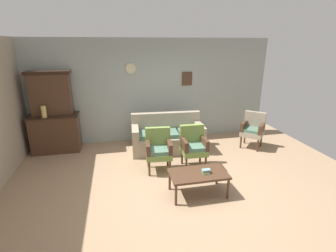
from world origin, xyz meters
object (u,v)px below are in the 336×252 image
side_cabinet (56,133)px  floral_couch (167,137)px  coffee_table (198,175)px  vase_on_cabinet (44,112)px  armchair_near_cabinet (158,148)px  book_stack_on_table (206,171)px  wingback_chair_by_fireplace (253,128)px  armchair_row_middle (193,145)px

side_cabinet → floral_couch: side_cabinet is taller
coffee_table → vase_on_cabinet: bearing=141.7°
floral_couch → armchair_near_cabinet: size_ratio=1.99×
armchair_near_cabinet → book_stack_on_table: armchair_near_cabinet is taller
vase_on_cabinet → floral_couch: (2.84, -0.34, -0.74)m
vase_on_cabinet → book_stack_on_table: 3.95m
book_stack_on_table → wingback_chair_by_fireplace: bearing=42.9°
armchair_row_middle → coffee_table: 1.07m
wingback_chair_by_fireplace → book_stack_on_table: wingback_chair_by_fireplace is taller
book_stack_on_table → armchair_near_cabinet: bearing=121.8°
vase_on_cabinet → coffee_table: size_ratio=0.27×
vase_on_cabinet → wingback_chair_by_fireplace: (5.01, -0.59, -0.57)m
armchair_near_cabinet → book_stack_on_table: bearing=-58.2°
side_cabinet → armchair_row_middle: 3.40m
side_cabinet → armchair_row_middle: side_cabinet is taller
floral_couch → side_cabinet: bearing=169.1°
wingback_chair_by_fireplace → coffee_table: size_ratio=0.90×
vase_on_cabinet → coffee_table: vase_on_cabinet is taller
book_stack_on_table → coffee_table: bearing=165.0°
floral_couch → armchair_near_cabinet: bearing=-112.1°
vase_on_cabinet → floral_couch: bearing=-6.7°
armchair_near_cabinet → coffee_table: (0.53, -1.02, -0.12)m
armchair_near_cabinet → book_stack_on_table: (0.66, -1.06, -0.04)m
coffee_table → armchair_row_middle: bearing=77.2°
wingback_chair_by_fireplace → book_stack_on_table: size_ratio=5.93×
side_cabinet → armchair_near_cabinet: size_ratio=1.28×
side_cabinet → vase_on_cabinet: size_ratio=4.26×
armchair_row_middle → wingback_chair_by_fireplace: bearing=21.4°
armchair_row_middle → book_stack_on_table: size_ratio=5.93×
side_cabinet → wingback_chair_by_fireplace: bearing=-9.1°
side_cabinet → armchair_row_middle: (3.05, -1.49, 0.03)m
side_cabinet → vase_on_cabinet: 0.64m
book_stack_on_table → vase_on_cabinet: bearing=142.4°
vase_on_cabinet → armchair_near_cabinet: (2.44, -1.32, -0.57)m
floral_couch → armchair_row_middle: size_ratio=1.99×
vase_on_cabinet → armchair_near_cabinet: vase_on_cabinet is taller
side_cabinet → coffee_table: side_cabinet is taller
armchair_row_middle → armchair_near_cabinet: bearing=-178.7°
vase_on_cabinet → armchair_row_middle: vase_on_cabinet is taller
vase_on_cabinet → coffee_table: bearing=-38.3°
vase_on_cabinet → armchair_row_middle: 3.50m
floral_couch → coffee_table: bearing=-86.4°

